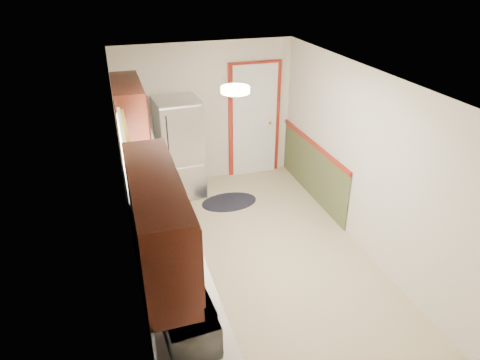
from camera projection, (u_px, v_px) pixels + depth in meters
room_shell at (255, 178)px, 5.16m from camera, size 3.20×5.20×2.52m
kitchen_run at (158, 236)px, 4.76m from camera, size 0.63×4.00×2.20m
back_wall_trim at (267, 131)px, 7.44m from camera, size 1.12×2.30×2.08m
ceiling_fixture at (235, 90)px, 4.37m from camera, size 0.30×0.30×0.06m
microwave at (189, 321)px, 3.22m from camera, size 0.35×0.58×0.38m
refrigerator at (180, 149)px, 6.92m from camera, size 0.72×0.71×1.64m
rug at (229, 202)px, 7.01m from camera, size 0.94×0.62×0.01m
cooktop at (150, 182)px, 5.59m from camera, size 0.54×0.65×0.02m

